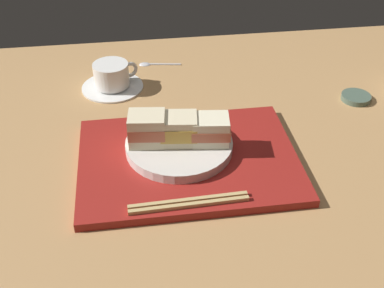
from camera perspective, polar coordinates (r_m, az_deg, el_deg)
The scene contains 10 objects.
ground_plane at distance 90.82cm, azimuth 0.03°, elevation -1.81°, with size 140.00×100.00×3.00cm, color tan.
serving_tray at distance 86.97cm, azimuth -0.44°, elevation -1.91°, with size 38.78×28.26×1.59cm, color maroon.
sandwich_plate at distance 87.71cm, azimuth -1.52°, elevation -0.14°, with size 19.36×19.36×1.77cm, color silver.
sandwich_near at distance 85.81cm, azimuth -5.32°, elevation 1.88°, with size 7.03×5.88×5.81cm.
sandwich_middle at distance 85.62cm, azimuth -1.56°, elevation 1.75°, with size 7.00×6.05×5.32cm.
sandwich_far at distance 85.73cm, azimuth 2.20°, elevation 1.68°, with size 7.41×6.02×5.05cm.
chopsticks_pair at distance 77.08cm, azimuth -0.38°, elevation -6.93°, with size 19.28×2.37×0.70cm.
coffee_cup at distance 109.79cm, azimuth -9.37°, elevation 7.69°, with size 13.67×13.67×5.92cm.
small_sauce_dish at distance 110.73cm, azimuth 18.69°, elevation 5.21°, with size 6.26×6.26×1.16cm, color #4C6051.
teaspoon at distance 119.45cm, azimuth -4.88°, elevation 9.41°, with size 10.19×2.75×0.80cm.
Camera 1 is at (-9.90, -70.06, 55.43)cm, focal length 45.42 mm.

